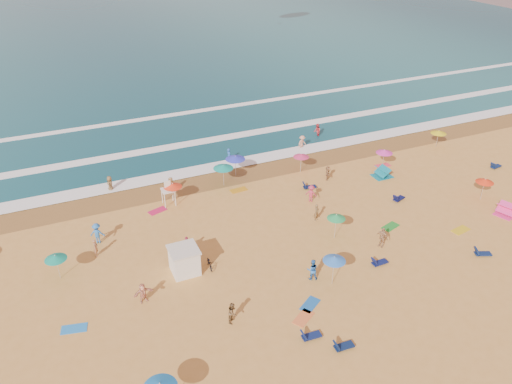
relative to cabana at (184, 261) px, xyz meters
name	(u,v)px	position (x,y,z in m)	size (l,w,h in m)	color
ground	(254,247)	(6.13, 0.70, -1.00)	(220.00, 220.00, 0.00)	gold
ocean	(99,37)	(6.13, 84.70, -1.00)	(220.00, 140.00, 0.18)	#0C4756
wet_sand	(205,181)	(6.13, 13.20, -0.99)	(220.00, 220.00, 0.00)	olive
surf_foam	(181,148)	(6.13, 22.02, -0.90)	(200.00, 18.70, 0.05)	white
cabana	(184,261)	(0.00, 0.00, 0.00)	(2.00, 2.00, 2.00)	white
cabana_roof	(183,250)	(0.00, 0.00, 1.06)	(2.20, 2.20, 0.12)	silver
bicycle	(210,263)	(1.90, -0.30, -0.60)	(0.53, 1.52, 0.80)	black
lifeguard_stand	(168,195)	(1.54, 10.28, 0.05)	(1.20, 1.20, 2.10)	white
beach_umbrellas	(250,219)	(6.25, 1.90, 1.07)	(51.71, 29.08, 0.78)	#2E39D1
loungers	(357,254)	(13.23, -3.70, -0.83)	(53.74, 19.86, 0.34)	#101D52
towels	(277,264)	(6.90, -2.08, -0.98)	(35.35, 26.49, 0.03)	red
popup_tents	(441,188)	(26.36, 1.46, -0.40)	(8.11, 12.56, 1.20)	#EF358C
beachgoers	(237,205)	(6.86, 6.38, -0.21)	(41.11, 26.13, 2.11)	#C6315C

